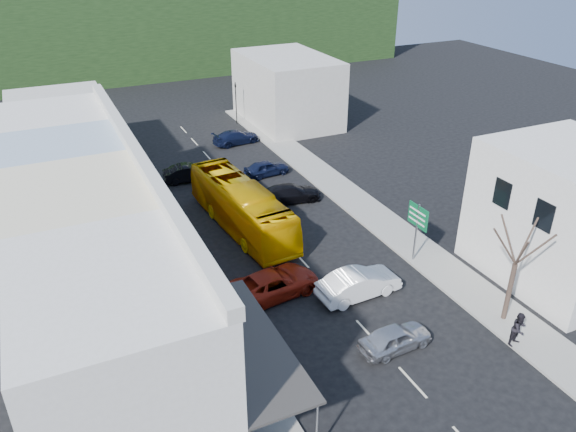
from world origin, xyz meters
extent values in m
plane|color=black|center=(0.00, 0.00, 0.00)|extent=(120.00, 120.00, 0.00)
cube|color=gray|center=(-7.50, 10.00, 0.07)|extent=(3.00, 52.00, 0.15)
cube|color=gray|center=(7.50, 10.00, 0.07)|extent=(3.00, 52.00, 0.15)
cube|color=silver|center=(-12.50, -5.50, 4.00)|extent=(7.00, 9.00, 8.00)
cube|color=#5D1615|center=(-8.40, -5.50, 3.05)|extent=(1.30, 7.65, 0.08)
cube|color=beige|center=(-12.50, 3.00, 4.00)|extent=(7.00, 8.00, 8.00)
cube|color=#9C0F12|center=(-8.40, 3.00, 3.05)|extent=(1.30, 6.80, 0.08)
cube|color=#92A7BC|center=(-12.50, 10.00, 4.00)|extent=(7.00, 6.00, 8.00)
cube|color=#195926|center=(-8.40, 10.00, 3.05)|extent=(1.30, 5.10, 0.08)
cube|color=silver|center=(-12.50, 16.50, 4.00)|extent=(7.00, 7.00, 8.00)
cube|color=#5D1615|center=(-8.40, 16.50, 3.05)|extent=(1.30, 5.95, 0.08)
cube|color=silver|center=(13.50, -4.00, 4.00)|extent=(8.00, 9.00, 8.00)
cube|color=#B7B2A8|center=(-12.00, 27.00, 3.00)|extent=(8.00, 10.00, 6.00)
cube|color=#B7B2A8|center=(11.00, 30.00, 3.50)|extent=(8.00, 12.00, 7.00)
cube|color=black|center=(0.00, 64.00, 6.00)|extent=(80.00, 24.00, 12.00)
imported|color=#E8A700|center=(-1.92, 9.61, 1.55)|extent=(3.48, 11.77, 3.10)
imported|color=#BCBDC2|center=(0.58, -5.64, 0.70)|extent=(4.50, 2.05, 1.40)
imported|color=white|center=(1.28, -0.94, 0.70)|extent=(4.49, 2.02, 1.40)
imported|color=maroon|center=(-3.16, 1.21, 0.70)|extent=(4.81, 2.48, 1.40)
imported|color=black|center=(3.00, 11.98, 0.70)|extent=(4.69, 2.38, 1.40)
imported|color=black|center=(3.27, 17.42, 0.70)|extent=(4.53, 2.15, 1.40)
imported|color=black|center=(-3.00, 19.06, 0.70)|extent=(4.56, 2.25, 1.40)
imported|color=black|center=(3.58, 25.78, 0.70)|extent=(4.70, 2.40, 1.40)
imported|color=black|center=(-7.12, 1.92, 1.00)|extent=(0.60, 0.71, 1.70)
imported|color=black|center=(6.30, -8.10, 1.00)|extent=(0.77, 0.56, 1.70)
camera|label=1|loc=(-13.66, -23.47, 19.27)|focal=35.00mm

